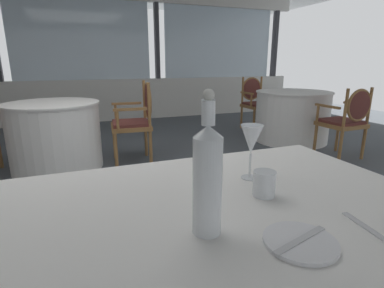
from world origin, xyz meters
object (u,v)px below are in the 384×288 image
water_tumbler (264,184)px  dining_chair_0_0 (255,99)px  dining_chair_0_1 (348,117)px  water_bottle (207,177)px  wine_glass (251,140)px  dining_chair_1_1 (138,116)px  side_plate (300,242)px

water_tumbler → dining_chair_0_0: 4.66m
dining_chair_0_1 → water_tumbler: bearing=125.0°
dining_chair_0_1 → water_bottle: bearing=124.1°
water_bottle → wine_glass: (0.31, 0.29, -0.00)m
water_tumbler → dining_chair_1_1: dining_chair_1_1 is taller
dining_chair_0_0 → dining_chair_0_1: size_ratio=1.03×
side_plate → dining_chair_0_1: size_ratio=0.20×
wine_glass → dining_chair_0_1: bearing=35.6°
side_plate → dining_chair_1_1: bearing=86.5°
side_plate → wine_glass: 0.46m
wine_glass → water_tumbler: size_ratio=2.44×
water_tumbler → dining_chair_0_0: (2.48, 3.94, -0.27)m
water_bottle → wine_glass: bearing=43.3°
dining_chair_0_0 → water_bottle: bearing=-36.5°
dining_chair_0_0 → side_plate: bearing=-33.7°
water_tumbler → dining_chair_0_1: bearing=37.5°
water_bottle → wine_glass: size_ratio=1.79×
water_bottle → wine_glass: water_bottle is taller
dining_chair_0_1 → dining_chair_1_1: 2.59m
water_tumbler → dining_chair_0_1: size_ratio=0.10×
water_bottle → dining_chair_0_1: size_ratio=0.41×
water_bottle → dining_chair_1_1: 2.97m
water_tumbler → water_bottle: bearing=-153.0°
side_plate → water_bottle: (-0.19, 0.13, 0.15)m
side_plate → wine_glass: wine_glass is taller
water_tumbler → dining_chair_1_1: size_ratio=0.09×
wine_glass → dining_chair_1_1: bearing=88.4°
water_bottle → water_tumbler: (0.27, 0.14, -0.11)m
dining_chair_0_0 → dining_chair_1_1: bearing=-66.6°
side_plate → water_bottle: bearing=145.8°
side_plate → dining_chair_0_0: dining_chair_0_0 is taller
wine_glass → water_tumbler: (-0.04, -0.15, -0.11)m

